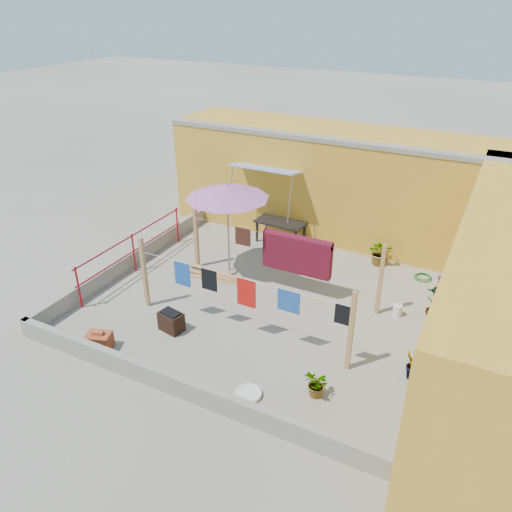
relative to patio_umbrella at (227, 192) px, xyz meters
name	(u,v)px	position (x,y,z in m)	size (l,w,h in m)	color
ground	(266,303)	(1.55, -0.90, -2.30)	(80.00, 80.00, 0.00)	#9E998E
wall_back	(351,185)	(2.05, 3.80, -0.69)	(11.00, 3.27, 3.21)	gold
parapet_front	(181,387)	(1.55, -4.48, -2.08)	(8.30, 0.16, 0.44)	gray
parapet_left	(133,259)	(-2.53, -0.90, -2.08)	(0.16, 7.30, 0.44)	gray
red_railing	(133,247)	(-2.30, -1.10, -1.58)	(0.05, 4.20, 1.10)	#A4101A
clothesline_rig	(290,259)	(1.90, -0.35, -1.26)	(5.09, 2.35, 1.80)	tan
patio_umbrella	(227,192)	(0.00, 0.00, 0.00)	(2.67, 2.67, 2.56)	gray
outdoor_table	(281,223)	(0.45, 2.30, -1.67)	(1.51, 0.81, 0.69)	black
brick_stack	(99,341)	(-0.80, -4.10, -2.11)	(0.60, 0.52, 0.44)	#B25029
lumber_pile	(214,276)	(-0.21, -0.45, -2.23)	(2.13, 0.60, 0.13)	tan
brazier	(171,321)	(0.16, -2.85, -2.06)	(0.59, 0.45, 0.48)	black
white_basin	(248,394)	(2.65, -3.90, -2.25)	(0.52, 0.52, 0.09)	silver
water_jug_a	(398,310)	(4.51, 0.01, -2.15)	(0.21, 0.21, 0.33)	silver
water_jug_b	(426,331)	(5.25, -0.49, -2.16)	(0.20, 0.20, 0.32)	silver
green_hose	(423,277)	(4.72, 2.06, -2.27)	(0.47, 0.47, 0.07)	#17691E
plant_back_a	(380,253)	(3.47, 2.30, -1.94)	(0.64, 0.56, 0.72)	#215A19
plant_back_b	(440,288)	(5.25, 1.27, -2.01)	(0.33, 0.33, 0.58)	#215A19
plant_right_a	(434,303)	(5.25, 0.22, -1.85)	(0.47, 0.32, 0.89)	#215A19
plant_right_b	(412,366)	(5.25, -2.04, -1.98)	(0.35, 0.28, 0.64)	#215A19
plant_right_c	(317,385)	(3.79, -3.32, -2.03)	(0.49, 0.42, 0.54)	#215A19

